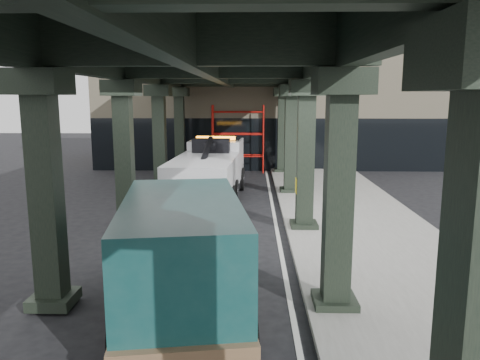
# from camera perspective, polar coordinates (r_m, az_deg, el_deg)

# --- Properties ---
(ground) EXTENTS (90.00, 90.00, 0.00)m
(ground) POSITION_cam_1_polar(r_m,az_deg,el_deg) (14.07, -2.05, -8.39)
(ground) COLOR black
(ground) RESTS_ON ground
(sidewalk) EXTENTS (5.00, 40.00, 0.15)m
(sidewalk) POSITION_cam_1_polar(r_m,az_deg,el_deg) (16.35, 14.43, -5.80)
(sidewalk) COLOR gray
(sidewalk) RESTS_ON ground
(lane_stripe) EXTENTS (0.12, 38.00, 0.01)m
(lane_stripe) POSITION_cam_1_polar(r_m,az_deg,el_deg) (15.98, 4.53, -6.13)
(lane_stripe) COLOR silver
(lane_stripe) RESTS_ON ground
(viaduct) EXTENTS (7.40, 32.00, 6.40)m
(viaduct) POSITION_cam_1_polar(r_m,az_deg,el_deg) (15.41, -3.24, 13.79)
(viaduct) COLOR black
(viaduct) RESTS_ON ground
(building) EXTENTS (22.00, 10.00, 8.00)m
(building) POSITION_cam_1_polar(r_m,az_deg,el_deg) (33.35, 3.53, 9.27)
(building) COLOR #C6B793
(building) RESTS_ON ground
(scaffolding) EXTENTS (3.08, 0.88, 4.00)m
(scaffolding) POSITION_cam_1_polar(r_m,az_deg,el_deg) (28.08, -0.23, 5.27)
(scaffolding) COLOR red
(scaffolding) RESTS_ON ground
(tow_truck) EXTENTS (2.92, 8.65, 2.79)m
(tow_truck) POSITION_cam_1_polar(r_m,az_deg,el_deg) (20.27, -3.64, 1.27)
(tow_truck) COLOR black
(tow_truck) RESTS_ON ground
(towed_van) EXTENTS (3.22, 6.39, 2.48)m
(towed_van) POSITION_cam_1_polar(r_m,az_deg,el_deg) (9.77, -7.05, -8.63)
(towed_van) COLOR #124342
(towed_van) RESTS_ON ground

